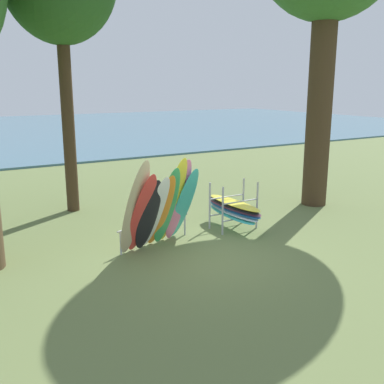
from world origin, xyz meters
The scene contains 3 objects.
ground_plane centered at (0.00, 0.00, 0.00)m, with size 80.00×80.00×0.00m, color olive.
leaning_board_pile centered at (-0.48, 0.83, 0.98)m, with size 2.22×1.48×2.25m.
board_storage_rack centered at (1.86, 1.22, 0.55)m, with size 1.15×2.13×1.25m.
Camera 1 is at (-4.98, -8.12, 3.73)m, focal length 42.39 mm.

